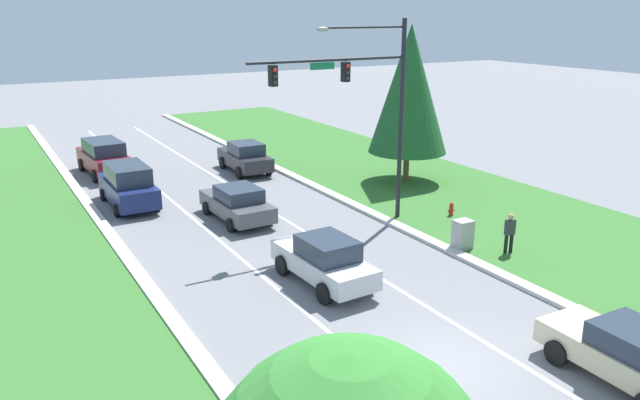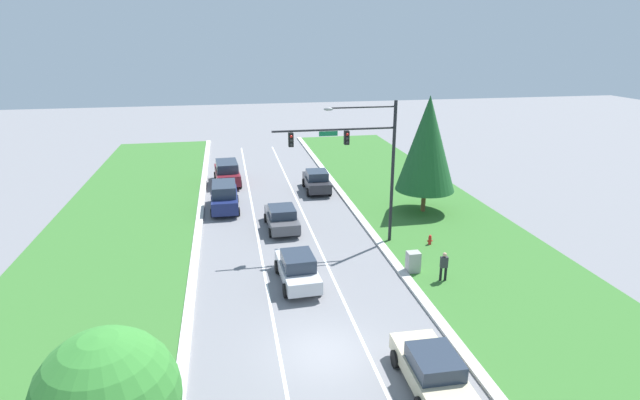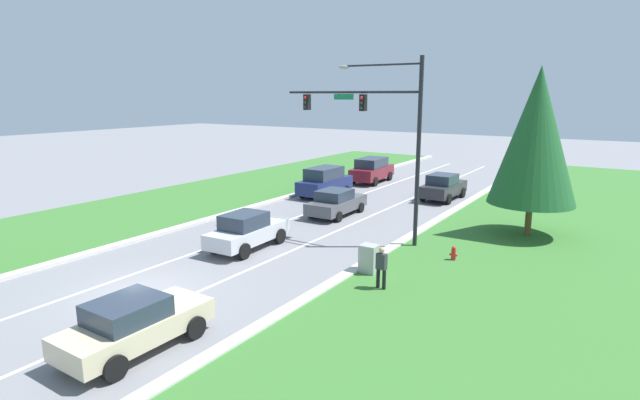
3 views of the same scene
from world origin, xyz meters
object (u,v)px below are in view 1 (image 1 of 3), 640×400
(burgundy_suv, at_px, (104,157))
(silver_sedan, at_px, (324,260))
(graphite_sedan, at_px, (237,203))
(charcoal_sedan, at_px, (245,157))
(champagne_sedan, at_px, (628,353))
(navy_suv, at_px, (128,185))
(traffic_signal_mast, at_px, (364,94))
(pedestrian, at_px, (510,232))
(fire_hydrant, at_px, (451,210))
(conifer_near_right_tree, at_px, (409,89))
(utility_cabinet, at_px, (463,235))

(burgundy_suv, bearing_deg, silver_sedan, -83.60)
(graphite_sedan, bearing_deg, charcoal_sedan, 62.81)
(champagne_sedan, bearing_deg, burgundy_suv, 104.59)
(charcoal_sedan, relative_size, navy_suv, 0.94)
(traffic_signal_mast, height_order, pedestrian, traffic_signal_mast)
(champagne_sedan, bearing_deg, pedestrian, 63.98)
(pedestrian, bearing_deg, charcoal_sedan, -72.05)
(traffic_signal_mast, relative_size, pedestrian, 5.25)
(traffic_signal_mast, relative_size, navy_suv, 1.83)
(champagne_sedan, xyz_separation_m, graphite_sedan, (-3.58, 17.07, -0.01))
(fire_hydrant, height_order, conifer_near_right_tree, conifer_near_right_tree)
(charcoal_sedan, xyz_separation_m, graphite_sedan, (-3.86, -8.02, -0.10))
(utility_cabinet, bearing_deg, silver_sedan, -179.37)
(champagne_sedan, relative_size, conifer_near_right_tree, 0.51)
(silver_sedan, relative_size, burgundy_suv, 0.89)
(traffic_signal_mast, distance_m, champagne_sedan, 14.54)
(navy_suv, bearing_deg, charcoal_sedan, 23.55)
(charcoal_sedan, xyz_separation_m, champagne_sedan, (-0.28, -25.08, -0.09))
(champagne_sedan, relative_size, burgundy_suv, 0.85)
(traffic_signal_mast, distance_m, charcoal_sedan, 12.50)
(navy_suv, distance_m, conifer_near_right_tree, 15.35)
(champagne_sedan, bearing_deg, traffic_signal_mast, 86.85)
(navy_suv, distance_m, utility_cabinet, 16.14)
(utility_cabinet, bearing_deg, graphite_sedan, 128.60)
(graphite_sedan, xyz_separation_m, utility_cabinet, (6.33, -7.93, -0.18))
(fire_hydrant, relative_size, conifer_near_right_tree, 0.08)
(graphite_sedan, height_order, utility_cabinet, graphite_sedan)
(utility_cabinet, bearing_deg, champagne_sedan, -106.79)
(silver_sedan, bearing_deg, utility_cabinet, -1.91)
(silver_sedan, height_order, utility_cabinet, silver_sedan)
(silver_sedan, distance_m, burgundy_suv, 19.85)
(navy_suv, relative_size, pedestrian, 2.87)
(charcoal_sedan, bearing_deg, conifer_near_right_tree, -42.37)
(champagne_sedan, distance_m, conifer_near_right_tree, 20.25)
(fire_hydrant, xyz_separation_m, conifer_near_right_tree, (1.93, 5.96, 4.81))
(pedestrian, bearing_deg, champagne_sedan, 69.21)
(graphite_sedan, distance_m, utility_cabinet, 10.15)
(conifer_near_right_tree, bearing_deg, graphite_sedan, -172.53)
(silver_sedan, relative_size, pedestrian, 2.71)
(conifer_near_right_tree, bearing_deg, champagne_sedan, -111.01)
(graphite_sedan, xyz_separation_m, conifer_near_right_tree, (10.67, 1.40, 4.35))
(graphite_sedan, bearing_deg, fire_hydrant, -29.04)
(silver_sedan, height_order, graphite_sedan, silver_sedan)
(charcoal_sedan, distance_m, utility_cabinet, 16.14)
(graphite_sedan, height_order, conifer_near_right_tree, conifer_near_right_tree)
(graphite_sedan, height_order, pedestrian, pedestrian)
(champagne_sedan, relative_size, utility_cabinet, 3.58)
(burgundy_suv, height_order, conifer_near_right_tree, conifer_near_right_tree)
(charcoal_sedan, xyz_separation_m, burgundy_suv, (-7.34, 3.54, 0.16))
(silver_sedan, bearing_deg, graphite_sedan, 86.78)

